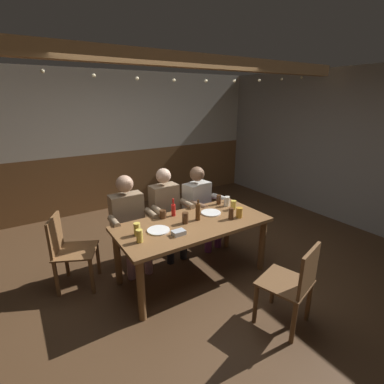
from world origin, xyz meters
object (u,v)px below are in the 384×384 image
table_candle (228,199)px  chair_empty_near_left (293,284)px  chair_empty_near_right (68,249)px  pint_glass_7 (185,218)px  person_1 (167,209)px  person_2 (200,203)px  pint_glass_3 (140,236)px  pint_glass_0 (239,213)px  bottle_0 (173,209)px  condiment_caddy (179,233)px  pint_glass_2 (163,214)px  person_0 (129,218)px  dining_table (193,230)px  pint_glass_5 (231,214)px  pint_glass_6 (233,205)px  pint_glass_8 (227,201)px  plate_1 (158,230)px  bottle_1 (198,212)px  pint_glass_1 (219,200)px  pint_glass_4 (137,229)px  plate_0 (211,213)px

table_candle → chair_empty_near_left: bearing=-106.6°
chair_empty_near_right → pint_glass_7: bearing=89.5°
person_1 → pint_glass_7: (-0.09, -0.63, 0.12)m
person_2 → chair_empty_near_left: bearing=72.5°
pint_glass_3 → chair_empty_near_left: bearing=-45.5°
chair_empty_near_right → pint_glass_0: bearing=92.0°
table_candle → bottle_0: size_ratio=0.36×
condiment_caddy → pint_glass_7: 0.31m
bottle_0 → pint_glass_2: (-0.14, 0.01, -0.03)m
chair_empty_near_left → pint_glass_3: bearing=118.1°
table_candle → pint_glass_7: (-0.89, -0.29, 0.03)m
pint_glass_3 → person_0: bearing=77.5°
dining_table → pint_glass_5: bearing=-20.6°
pint_glass_2 → pint_glass_6: 0.95m
person_1 → pint_glass_8: person_1 is taller
table_candle → plate_1: 1.28m
chair_empty_near_right → condiment_caddy: size_ratio=6.29×
chair_empty_near_left → pint_glass_0: chair_empty_near_left is taller
bottle_1 → pint_glass_1: bottle_1 is taller
person_0 → pint_glass_6: person_0 is taller
pint_glass_7 → pint_glass_4: bearing=178.0°
dining_table → plate_1: size_ratio=7.23×
pint_glass_4 → pint_glass_0: bearing=-10.7°
bottle_1 → pint_glass_8: bearing=16.9°
pint_glass_7 → pint_glass_0: bearing=-18.2°
pint_glass_3 → pint_glass_7: (0.63, 0.14, -0.00)m
chair_empty_near_right → pint_glass_6: chair_empty_near_right is taller
chair_empty_near_left → pint_glass_8: chair_empty_near_left is taller
plate_0 → pint_glass_3: size_ratio=1.85×
person_0 → pint_glass_4: 0.63m
person_0 → pint_glass_1: (1.17, -0.34, 0.12)m
plate_0 → pint_glass_8: (0.34, 0.10, 0.06)m
pint_glass_1 → pint_glass_3: 1.41m
dining_table → condiment_caddy: (-0.30, -0.19, 0.13)m
bottle_1 → pint_glass_5: bearing=-28.7°
pint_glass_1 → pint_glass_7: (-0.71, -0.29, 0.00)m
pint_glass_3 → pint_glass_6: size_ratio=1.14×
pint_glass_2 → pint_glass_7: 0.31m
pint_glass_0 → plate_1: bearing=168.9°
bottle_0 → pint_glass_2: size_ratio=2.16×
person_0 → condiment_caddy: 0.88m
pint_glass_8 → table_candle: bearing=43.0°
person_1 → pint_glass_4: size_ratio=9.00×
person_2 → pint_glass_0: size_ratio=9.42×
bottle_1 → pint_glass_3: bottle_1 is taller
table_candle → pint_glass_1: 0.18m
dining_table → pint_glass_0: (0.56, -0.18, 0.16)m
condiment_caddy → dining_table: bearing=31.8°
person_1 → plate_0: (0.34, -0.56, 0.06)m
person_2 → pint_glass_8: person_2 is taller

